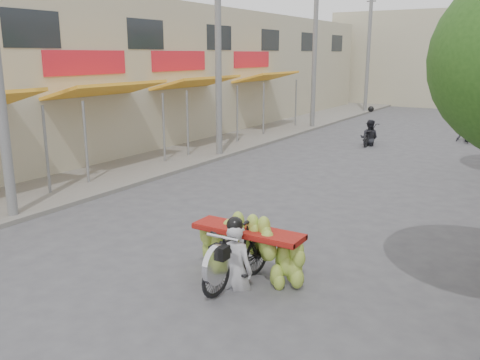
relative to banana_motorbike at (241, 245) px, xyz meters
The scene contains 11 objects.
ground 3.14m from the banana_motorbike, 111.29° to the right, with size 120.00×120.00×0.00m, color #4F4F53.
sidewalk_left 14.62m from the banana_motorbike, 123.73° to the left, with size 4.00×60.00×0.12m, color slate.
shophouse_row_left 17.34m from the banana_motorbike, 139.64° to the left, with size 9.77×40.00×6.00m.
far_building 35.28m from the banana_motorbike, 91.81° to the left, with size 20.00×6.00×7.00m, color #B8AF91.
utility_pole_mid 11.71m from the banana_motorbike, 125.44° to the left, with size 0.60×0.24×8.00m.
utility_pole_far 19.57m from the banana_motorbike, 109.74° to the left, with size 0.60×0.24×8.00m.
utility_pole_back 28.12m from the banana_motorbike, 103.49° to the left, with size 0.60×0.24×8.00m.
banana_motorbike is the anchor object (origin of this frame).
bg_motorbike_a 14.80m from the banana_motorbike, 98.98° to the left, with size 0.81×1.64×1.95m.
bg_motorbike_b 17.86m from the banana_motorbike, 85.83° to the left, with size 1.09×1.75×1.95m.
bg_motorbike_c 25.58m from the banana_motorbike, 88.44° to the left, with size 1.05×1.89×1.95m.
Camera 1 is at (5.34, -4.14, 3.89)m, focal length 38.00 mm.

